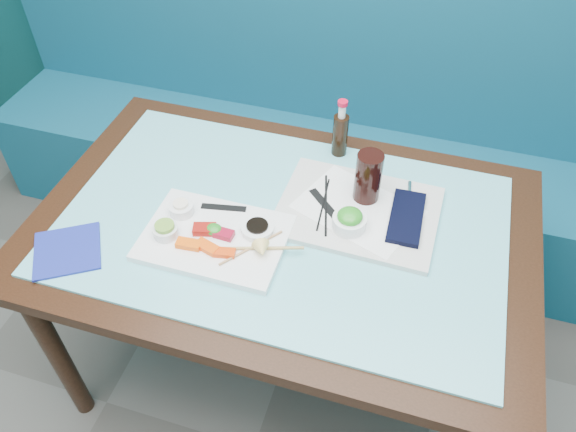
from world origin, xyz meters
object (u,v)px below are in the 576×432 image
(sashimi_plate, at_px, (215,238))
(booth_bench, at_px, (341,149))
(serving_tray, at_px, (358,211))
(blue_napkin, at_px, (67,251))
(cola_glass, at_px, (368,177))
(dining_table, at_px, (282,244))
(seaweed_bowl, at_px, (349,222))
(cola_bottle_body, at_px, (340,135))

(sashimi_plate, bearing_deg, booth_bench, 80.98)
(serving_tray, xyz_separation_m, blue_napkin, (-0.71, -0.37, -0.00))
(serving_tray, height_order, cola_glass, cola_glass)
(dining_table, distance_m, cola_glass, 0.31)
(dining_table, xyz_separation_m, seaweed_bowl, (0.18, 0.02, 0.13))
(blue_napkin, bearing_deg, cola_glass, 30.31)
(seaweed_bowl, bearing_deg, sashimi_plate, -157.73)
(seaweed_bowl, xyz_separation_m, cola_bottle_body, (-0.10, 0.32, 0.03))
(sashimi_plate, distance_m, blue_napkin, 0.39)
(dining_table, relative_size, serving_tray, 3.15)
(dining_table, height_order, seaweed_bowl, seaweed_bowl)
(sashimi_plate, xyz_separation_m, serving_tray, (0.35, 0.21, -0.00))
(dining_table, height_order, blue_napkin, blue_napkin)
(seaweed_bowl, xyz_separation_m, blue_napkin, (-0.70, -0.29, -0.03))
(dining_table, relative_size, seaweed_bowl, 14.96)
(serving_tray, bearing_deg, cola_glass, 81.22)
(cola_glass, relative_size, blue_napkin, 0.91)
(booth_bench, bearing_deg, cola_glass, -73.48)
(seaweed_bowl, bearing_deg, blue_napkin, -157.45)
(serving_tray, bearing_deg, booth_bench, 106.16)
(cola_bottle_body, relative_size, blue_napkin, 0.80)
(dining_table, bearing_deg, seaweed_bowl, 6.58)
(cola_glass, height_order, blue_napkin, cola_glass)
(cola_bottle_body, bearing_deg, sashimi_plate, -116.79)
(seaweed_bowl, distance_m, cola_glass, 0.14)
(cola_bottle_body, bearing_deg, dining_table, -103.02)
(sashimi_plate, height_order, seaweed_bowl, seaweed_bowl)
(sashimi_plate, bearing_deg, seaweed_bowl, 22.38)
(booth_bench, bearing_deg, blue_napkin, -114.91)
(sashimi_plate, xyz_separation_m, cola_bottle_body, (0.23, 0.46, 0.06))
(sashimi_plate, height_order, serving_tray, sashimi_plate)
(sashimi_plate, bearing_deg, cola_glass, 36.98)
(seaweed_bowl, relative_size, cola_bottle_body, 0.68)
(sashimi_plate, height_order, cola_glass, cola_glass)
(sashimi_plate, distance_m, cola_glass, 0.46)
(sashimi_plate, bearing_deg, cola_bottle_body, 63.33)
(sashimi_plate, bearing_deg, dining_table, 37.40)
(seaweed_bowl, bearing_deg, cola_bottle_body, 107.77)
(cola_glass, distance_m, blue_napkin, 0.84)
(serving_tray, height_order, blue_napkin, serving_tray)
(sashimi_plate, distance_m, serving_tray, 0.41)
(booth_bench, height_order, sashimi_plate, booth_bench)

